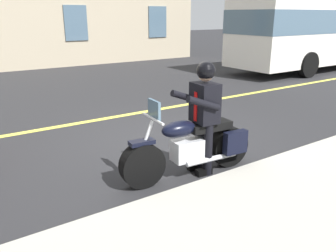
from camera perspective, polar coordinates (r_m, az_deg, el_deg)
name	(u,v)px	position (r m, az deg, el deg)	size (l,w,h in m)	color
ground_plane	(161,140)	(6.86, -1.17, -2.38)	(80.00, 80.00, 0.00)	#28282B
lane_center_stripe	(117,117)	(8.53, -8.48, 1.55)	(60.00, 0.16, 0.01)	#E5DB4C
motorcycle_main	(192,147)	(5.30, 4.06, -3.46)	(2.22, 0.71, 1.26)	black
rider_main	(204,108)	(5.22, 5.93, 2.91)	(0.65, 0.58, 1.74)	black
bus_near	(332,26)	(18.07, 25.41, 14.66)	(11.05, 2.70, 3.30)	white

